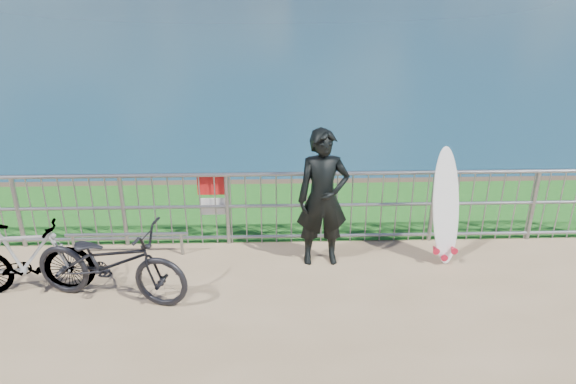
{
  "coord_description": "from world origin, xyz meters",
  "views": [
    {
      "loc": [
        0.16,
        -5.75,
        4.1
      ],
      "look_at": [
        0.37,
        1.2,
        1.0
      ],
      "focal_mm": 35.0,
      "sensor_mm": 36.0,
      "label": 1
    }
  ],
  "objects_px": {
    "surfboard": "(446,211)",
    "surfer": "(323,198)",
    "bicycle_far": "(27,259)",
    "bicycle_near": "(110,262)"
  },
  "relations": [
    {
      "from": "surfboard",
      "to": "surfer",
      "type": "bearing_deg",
      "value": 179.65
    },
    {
      "from": "surfer",
      "to": "surfboard",
      "type": "height_order",
      "value": "surfer"
    },
    {
      "from": "bicycle_far",
      "to": "surfboard",
      "type": "bearing_deg",
      "value": -86.85
    },
    {
      "from": "surfboard",
      "to": "bicycle_near",
      "type": "xyz_separation_m",
      "value": [
        -4.36,
        -0.82,
        -0.24
      ]
    },
    {
      "from": "surfer",
      "to": "surfboard",
      "type": "relative_size",
      "value": 1.17
    },
    {
      "from": "surfer",
      "to": "bicycle_near",
      "type": "xyz_separation_m",
      "value": [
        -2.67,
        -0.83,
        -0.44
      ]
    },
    {
      "from": "surfboard",
      "to": "bicycle_near",
      "type": "distance_m",
      "value": 4.44
    },
    {
      "from": "surfer",
      "to": "surfboard",
      "type": "distance_m",
      "value": 1.7
    },
    {
      "from": "surfer",
      "to": "bicycle_near",
      "type": "height_order",
      "value": "surfer"
    },
    {
      "from": "surfer",
      "to": "bicycle_far",
      "type": "bearing_deg",
      "value": -173.35
    }
  ]
}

